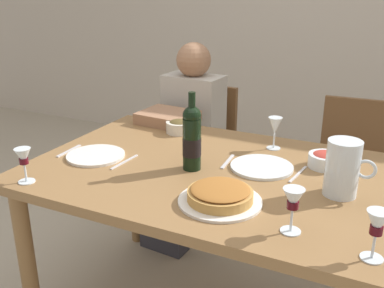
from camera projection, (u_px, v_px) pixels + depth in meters
name	position (u px, v px, depth m)	size (l,w,h in m)	color
dining_table	(213.00, 189.00, 1.84)	(1.50, 1.00, 0.76)	olive
wine_bottle	(192.00, 138.00, 1.76)	(0.08, 0.08, 0.32)	black
water_pitcher	(342.00, 171.00, 1.56)	(0.17, 0.12, 0.21)	silver
baked_tart	(220.00, 195.00, 1.52)	(0.29, 0.29, 0.06)	white
salad_bowl	(325.00, 159.00, 1.81)	(0.14, 0.14, 0.07)	silver
olive_bowl	(179.00, 126.00, 2.23)	(0.13, 0.13, 0.07)	silver
wine_glass_left_diner	(377.00, 226.00, 1.19)	(0.06, 0.06, 0.15)	silver
wine_glass_right_diner	(23.00, 159.00, 1.66)	(0.06, 0.06, 0.14)	silver
wine_glass_centre	(293.00, 201.00, 1.32)	(0.07, 0.07, 0.15)	silver
wine_glass_spare	(275.00, 127.00, 1.99)	(0.06, 0.06, 0.15)	silver
dinner_plate_left_setting	(96.00, 155.00, 1.93)	(0.25, 0.25, 0.01)	white
dinner_plate_right_setting	(262.00, 167.00, 1.81)	(0.26, 0.26, 0.01)	silver
fork_left_setting	(69.00, 151.00, 1.99)	(0.16, 0.01, 0.01)	silver
knife_left_setting	(125.00, 162.00, 1.87)	(0.18, 0.01, 0.01)	silver
knife_right_setting	(298.00, 174.00, 1.75)	(0.18, 0.01, 0.01)	silver
spoon_right_setting	(228.00, 162.00, 1.87)	(0.16, 0.01, 0.01)	silver
chair_left	(203.00, 146.00, 2.81)	(0.43, 0.43, 0.87)	brown
diner_left	(184.00, 139.00, 2.58)	(0.36, 0.52, 1.16)	#B7B2A8
chair_right	(349.00, 167.00, 2.48)	(0.42, 0.42, 0.87)	brown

